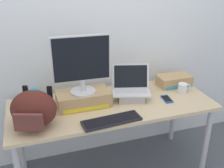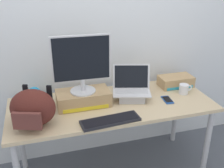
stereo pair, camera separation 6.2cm
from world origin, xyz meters
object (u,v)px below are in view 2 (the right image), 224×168
Objects in this scene: messenger_backpack at (33,108)px; coffee_mug at (184,89)px; toner_box_yellow at (83,98)px; plush_toy at (34,94)px; toner_box_cyan at (176,81)px; desktop_monitor at (82,63)px; external_keyboard at (110,121)px; cell_phone at (167,100)px; open_laptop at (131,92)px.

coffee_mug is (1.32, 0.16, -0.09)m from messenger_backpack.
toner_box_yellow is 0.92m from coffee_mug.
plush_toy is 0.37× the size of toner_box_cyan.
desktop_monitor reaches higher than external_keyboard.
cell_phone is at bearing 14.72° from external_keyboard.
open_laptop is 0.95× the size of messenger_backpack.
plush_toy is (-0.39, 0.20, -0.31)m from desktop_monitor.
desktop_monitor is 0.50m from external_keyboard.
external_keyboard is at bearing -44.69° from plush_toy.
coffee_mug is 0.87× the size of cell_phone.
cell_phone is 1.21× the size of plush_toy.
open_laptop is at bearing 44.30° from external_keyboard.
plush_toy is (-0.82, 0.21, -0.00)m from open_laptop.
external_keyboard is at bearing -64.50° from desktop_monitor.
open_laptop reaches higher than toner_box_cyan.
plush_toy is at bearing 154.85° from desktop_monitor.
coffee_mug is (0.50, -0.04, -0.02)m from open_laptop.
cell_phone is at bearing -10.32° from toner_box_yellow.
plush_toy is (-1.11, 0.33, 0.05)m from cell_phone.
external_keyboard is at bearing -115.57° from open_laptop.
open_laptop is 0.43m from external_keyboard.
toner_box_yellow is 0.31m from desktop_monitor.
cell_phone is (-0.21, -0.08, -0.04)m from coffee_mug.
toner_box_cyan is at bearing -3.12° from plush_toy.
messenger_backpack is at bearing -165.92° from toner_box_cyan.
open_laptop is 0.50m from coffee_mug.
open_laptop reaches higher than toner_box_yellow.
open_laptop is at bearing 32.91° from messenger_backpack.
desktop_monitor is 3.95× the size of plush_toy.
open_laptop reaches higher than cell_phone.
messenger_backpack reaches higher than toner_box_cyan.
cell_phone is (0.29, -0.12, -0.06)m from open_laptop.
open_laptop is (0.43, -0.00, -0.31)m from desktop_monitor.
open_laptop is 0.32m from cell_phone.
coffee_mug reaches higher than cell_phone.
plush_toy is at bearing 131.03° from external_keyboard.
coffee_mug is at bearing -2.83° from toner_box_yellow.
open_laptop reaches higher than external_keyboard.
plush_toy reaches higher than cell_phone.
external_keyboard is 1.18× the size of messenger_backpack.
toner_box_cyan is at bearing 55.09° from cell_phone.
cell_phone is 0.45× the size of toner_box_cyan.
toner_box_yellow is at bearing 174.81° from cell_phone.
coffee_mug is 0.39× the size of toner_box_cyan.
external_keyboard is at bearing -155.86° from cell_phone.
desktop_monitor reaches higher than coffee_mug.
external_keyboard is 0.57m from messenger_backpack.
open_laptop is 3.10× the size of plush_toy.
desktop_monitor is at bearing 174.90° from cell_phone.
external_keyboard is (-0.28, -0.32, -0.05)m from open_laptop.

